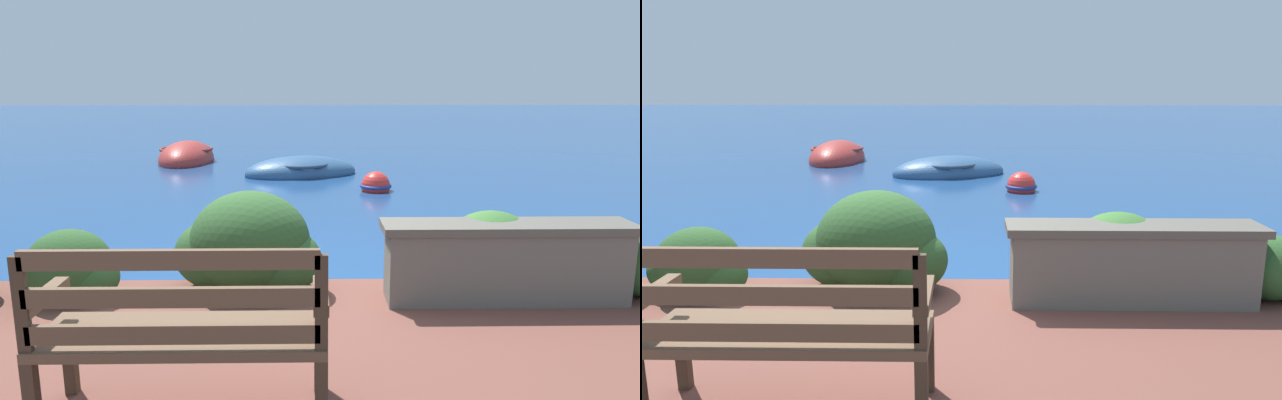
% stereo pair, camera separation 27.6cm
% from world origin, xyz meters
% --- Properties ---
extents(ground_plane, '(80.00, 80.00, 0.00)m').
position_xyz_m(ground_plane, '(0.00, 0.00, 0.00)').
color(ground_plane, navy).
extents(park_bench, '(1.40, 0.48, 0.93)m').
position_xyz_m(park_bench, '(-0.36, -2.03, 0.70)').
color(park_bench, '#433123').
rests_on(park_bench, patio_terrace).
extents(stone_wall, '(1.89, 0.39, 0.61)m').
position_xyz_m(stone_wall, '(1.73, -0.49, 0.53)').
color(stone_wall, '#666056').
rests_on(stone_wall, patio_terrace).
extents(hedge_clump_left, '(0.80, 0.57, 0.54)m').
position_xyz_m(hedge_clump_left, '(-1.60, -0.39, 0.46)').
color(hedge_clump_left, '#284C23').
rests_on(hedge_clump_left, patio_terrace).
extents(hedge_clump_centre, '(1.19, 0.85, 0.81)m').
position_xyz_m(hedge_clump_centre, '(-0.23, -0.24, 0.57)').
color(hedge_clump_centre, '#284C23').
rests_on(hedge_clump_centre, patio_terrace).
extents(hedge_clump_right, '(0.96, 0.69, 0.65)m').
position_xyz_m(hedge_clump_right, '(1.67, -0.30, 0.50)').
color(hedge_clump_right, '#38662D').
rests_on(hedge_clump_right, patio_terrace).
extents(hedge_clump_far_right, '(0.73, 0.53, 0.50)m').
position_xyz_m(hedge_clump_far_right, '(2.82, -0.39, 0.43)').
color(hedge_clump_far_right, '#2D5628').
rests_on(hedge_clump_far_right, patio_terrace).
extents(rowboat_nearest, '(2.54, 1.81, 0.66)m').
position_xyz_m(rowboat_nearest, '(0.07, 6.81, 0.06)').
color(rowboat_nearest, '#2D517A').
rests_on(rowboat_nearest, ground_plane).
extents(rowboat_mid, '(1.25, 2.34, 0.83)m').
position_xyz_m(rowboat_mid, '(-2.64, 8.78, 0.07)').
color(rowboat_mid, '#9E2D28').
rests_on(rowboat_mid, ground_plane).
extents(mooring_buoy, '(0.55, 0.55, 0.50)m').
position_xyz_m(mooring_buoy, '(1.39, 5.06, 0.09)').
color(mooring_buoy, red).
rests_on(mooring_buoy, ground_plane).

